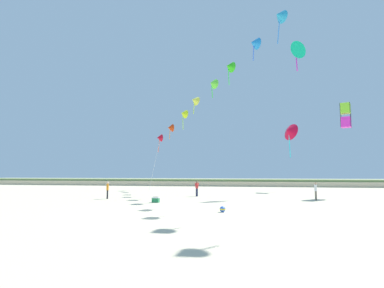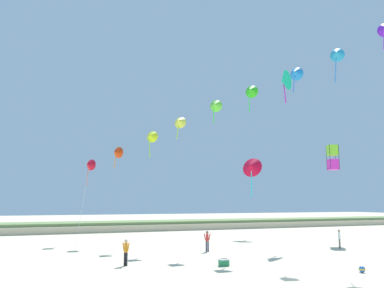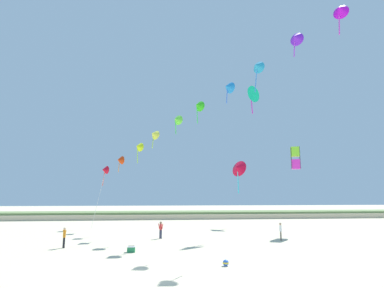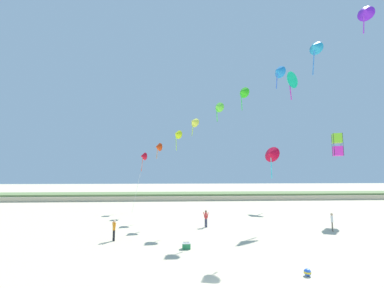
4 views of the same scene
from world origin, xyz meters
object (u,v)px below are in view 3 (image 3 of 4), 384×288
Objects in this scene: person_near_left at (281,230)px; large_kite_high_solo at (295,158)px; person_near_right at (64,236)px; beach_ball at (226,263)px; large_kite_low_lead at (238,168)px; person_mid_center at (161,229)px; large_kite_mid_trail at (251,95)px; beach_cooler at (131,249)px.

large_kite_high_solo reaches higher than person_near_left.
person_near_right is 4.41× the size of beach_ball.
beach_ball is at bearing -107.03° from large_kite_low_lead.
person_near_right is 8.96m from person_mid_center.
person_near_right is at bearing -173.65° from person_near_left.
large_kite_mid_trail reaches higher than beach_cooler.
person_near_right is 0.99× the size of person_mid_center.
large_kite_high_solo is 7.06× the size of beach_ball.
beach_cooler is (-12.93, -17.70, -7.80)m from large_kite_low_lead.
large_kite_high_solo reaches higher than beach_ball.
person_near_left is at bearing -12.54° from person_mid_center.
large_kite_low_lead is 25.10m from beach_ball.
large_kite_low_lead is (18.43, 15.27, 7.09)m from person_near_right.
large_kite_mid_trail is 6.08× the size of beach_cooler.
person_near_right is 25.31m from large_kite_high_solo.
person_mid_center is 0.63× the size of large_kite_high_solo.
large_kite_mid_trail reaches higher than person_near_left.
person_near_right is 0.33× the size of large_kite_low_lead.
large_kite_mid_trail reaches higher than person_mid_center.
large_kite_low_lead is (10.73, 10.68, 7.08)m from person_mid_center.
beach_ball is at bearing -127.54° from person_near_left.
person_near_left is 11.43m from person_mid_center.
person_near_left is 14.12m from beach_cooler.
person_mid_center is 4.46× the size of beach_ball.
large_kite_low_lead is 9.45m from large_kite_high_solo.
person_near_right is 2.77× the size of beach_cooler.
large_kite_low_lead is 23.27m from beach_cooler.
large_kite_low_lead is 8.31× the size of beach_cooler.
large_kite_low_lead is 10.70m from large_kite_mid_trail.
large_kite_low_lead reaches higher than person_near_right.
large_kite_mid_trail is 1.37× the size of large_kite_high_solo.
large_kite_high_solo reaches higher than large_kite_low_lead.
beach_cooler is at bearing -23.89° from person_near_right.
large_kite_low_lead reaches higher than beach_ball.
large_kite_high_solo is at bearing 28.37° from beach_cooler.
person_near_left is at bearing -130.57° from large_kite_high_solo.
person_near_right is 13.73m from beach_ball.
large_kite_low_lead reaches higher than person_near_left.
beach_ball is at bearing -40.62° from beach_cooler.
large_kite_high_solo is 4.43× the size of beach_cooler.
large_kite_mid_trail reaches higher than large_kite_high_solo.
beach_ball is at bearing -33.35° from person_near_right.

